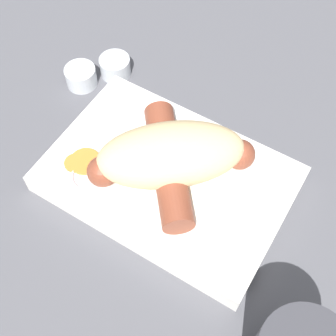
{
  "coord_description": "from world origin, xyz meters",
  "views": [
    {
      "loc": [
        0.14,
        -0.24,
        0.48
      ],
      "look_at": [
        0.0,
        0.0,
        0.04
      ],
      "focal_mm": 50.0,
      "sensor_mm": 36.0,
      "label": 1
    }
  ],
  "objects_px": {
    "sausage": "(172,163)",
    "condiment_cup_near": "(115,67)",
    "food_tray": "(168,179)",
    "condiment_cup_far": "(81,77)",
    "bread_roll": "(173,155)"
  },
  "relations": [
    {
      "from": "bread_roll",
      "to": "condiment_cup_near",
      "type": "xyz_separation_m",
      "value": [
        -0.16,
        0.11,
        -0.05
      ]
    },
    {
      "from": "sausage",
      "to": "condiment_cup_far",
      "type": "height_order",
      "value": "sausage"
    },
    {
      "from": "food_tray",
      "to": "condiment_cup_far",
      "type": "bearing_deg",
      "value": 157.45
    },
    {
      "from": "sausage",
      "to": "condiment_cup_near",
      "type": "xyz_separation_m",
      "value": [
        -0.16,
        0.11,
        -0.03
      ]
    },
    {
      "from": "sausage",
      "to": "condiment_cup_near",
      "type": "distance_m",
      "value": 0.2
    },
    {
      "from": "bread_roll",
      "to": "condiment_cup_far",
      "type": "relative_size",
      "value": 4.24
    },
    {
      "from": "food_tray",
      "to": "condiment_cup_far",
      "type": "distance_m",
      "value": 0.2
    },
    {
      "from": "food_tray",
      "to": "bread_roll",
      "type": "height_order",
      "value": "bread_roll"
    },
    {
      "from": "condiment_cup_far",
      "to": "bread_roll",
      "type": "bearing_deg",
      "value": -20.67
    },
    {
      "from": "sausage",
      "to": "condiment_cup_far",
      "type": "xyz_separation_m",
      "value": [
        -0.19,
        0.07,
        -0.03
      ]
    },
    {
      "from": "bread_roll",
      "to": "condiment_cup_far",
      "type": "xyz_separation_m",
      "value": [
        -0.19,
        0.07,
        -0.05
      ]
    },
    {
      "from": "condiment_cup_near",
      "to": "condiment_cup_far",
      "type": "xyz_separation_m",
      "value": [
        -0.03,
        -0.04,
        0.0
      ]
    },
    {
      "from": "sausage",
      "to": "food_tray",
      "type": "bearing_deg",
      "value": -124.0
    },
    {
      "from": "condiment_cup_near",
      "to": "condiment_cup_far",
      "type": "distance_m",
      "value": 0.05
    },
    {
      "from": "sausage",
      "to": "condiment_cup_near",
      "type": "relative_size",
      "value": 3.68
    }
  ]
}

